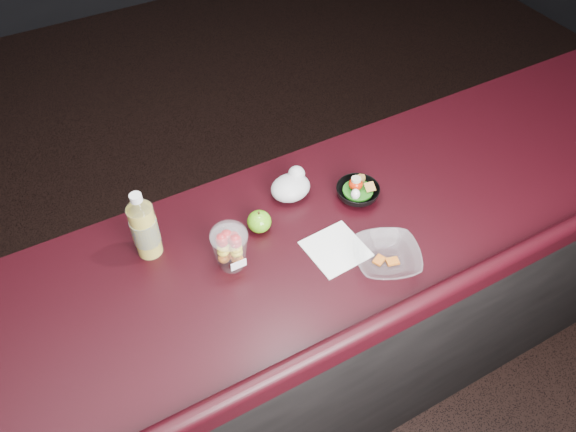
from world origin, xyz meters
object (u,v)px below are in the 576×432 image
object	(u,v)px
snack_bowl	(357,192)
takeout_bowl	(387,257)
lemonade_bottle	(145,229)
green_apple	(259,221)
fruit_cup	(230,246)

from	to	relation	value
snack_bowl	takeout_bowl	size ratio (longest dim) A/B	0.69
snack_bowl	lemonade_bottle	bearing A→B (deg)	170.66
green_apple	fruit_cup	bearing A→B (deg)	-148.43
takeout_bowl	fruit_cup	bearing A→B (deg)	151.73
green_apple	snack_bowl	bearing A→B (deg)	-5.01
snack_bowl	takeout_bowl	world-z (taller)	snack_bowl
fruit_cup	takeout_bowl	xyz separation A→B (m)	(0.38, -0.21, -0.05)
lemonade_bottle	green_apple	distance (m)	0.33
lemonade_bottle	takeout_bowl	world-z (taller)	lemonade_bottle
lemonade_bottle	snack_bowl	size ratio (longest dim) A/B	1.36
fruit_cup	snack_bowl	bearing A→B (deg)	6.21
snack_bowl	takeout_bowl	distance (m)	0.27
lemonade_bottle	snack_bowl	xyz separation A→B (m)	(0.64, -0.11, -0.07)
green_apple	lemonade_bottle	bearing A→B (deg)	166.24
green_apple	takeout_bowl	xyz separation A→B (m)	(0.26, -0.29, -0.01)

